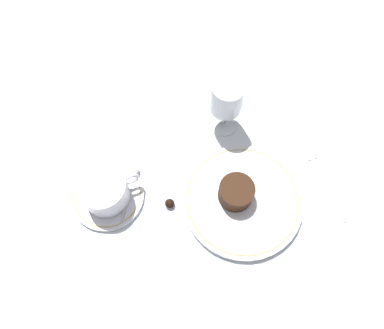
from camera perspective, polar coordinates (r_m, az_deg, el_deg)
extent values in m
plane|color=white|center=(0.77, 5.71, -3.70)|extent=(3.00, 3.00, 0.00)
cylinder|color=white|center=(0.76, 7.71, -5.48)|extent=(0.24, 0.24, 0.01)
torus|color=tan|center=(0.75, 7.76, -5.34)|extent=(0.22, 0.22, 0.00)
cylinder|color=white|center=(0.77, -12.72, -4.64)|extent=(0.15, 0.15, 0.01)
torus|color=tan|center=(0.77, -12.78, -4.54)|extent=(0.14, 0.14, 0.00)
cylinder|color=white|center=(0.74, -13.21, -3.95)|extent=(0.09, 0.09, 0.06)
cylinder|color=#331E0F|center=(0.73, -13.28, -3.84)|extent=(0.08, 0.08, 0.05)
torus|color=white|center=(0.73, -9.32, -2.25)|extent=(0.03, 0.01, 0.04)
cube|color=silver|center=(0.76, -9.81, -5.14)|extent=(0.06, 0.09, 0.00)
ellipsoid|color=silver|center=(0.77, -8.68, -0.84)|extent=(0.03, 0.03, 0.00)
cylinder|color=silver|center=(0.83, 4.78, 6.42)|extent=(0.07, 0.07, 0.01)
cylinder|color=silver|center=(0.80, 4.96, 7.57)|extent=(0.01, 0.01, 0.06)
cylinder|color=silver|center=(0.75, 5.37, 10.17)|extent=(0.07, 0.07, 0.07)
cylinder|color=maroon|center=(0.76, 5.27, 9.58)|extent=(0.06, 0.06, 0.04)
cube|color=silver|center=(0.81, 20.10, -3.63)|extent=(0.02, 0.14, 0.01)
cube|color=silver|center=(0.83, 17.18, 2.23)|extent=(0.03, 0.05, 0.01)
cylinder|color=#381E0F|center=(0.73, 6.81, -4.20)|extent=(0.07, 0.07, 0.04)
sphere|color=black|center=(0.75, -3.42, -5.94)|extent=(0.02, 0.02, 0.02)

